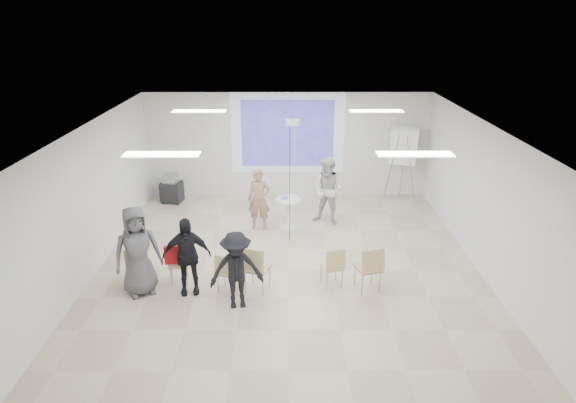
{
  "coord_description": "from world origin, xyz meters",
  "views": [
    {
      "loc": [
        -0.03,
        -8.82,
        5.08
      ],
      "look_at": [
        0.0,
        0.8,
        1.25
      ],
      "focal_mm": 30.0,
      "sensor_mm": 36.0,
      "label": 1
    }
  ],
  "objects_px": {
    "chair_far_left": "(135,262)",
    "flipchart_easel": "(404,147)",
    "chair_right_inner": "(333,264)",
    "av_cart": "(172,189)",
    "audience_left": "(186,251)",
    "audience_mid": "(236,266)",
    "pedestal_table": "(288,212)",
    "player_right": "(329,188)",
    "chair_right_far": "(370,266)",
    "chair_left_inner": "(227,270)",
    "audience_outer": "(137,246)",
    "chair_left_mid": "(178,262)",
    "chair_center": "(256,266)",
    "player_left": "(259,196)",
    "laptop": "(228,270)"
  },
  "relations": [
    {
      "from": "chair_far_left",
      "to": "flipchart_easel",
      "type": "height_order",
      "value": "flipchart_easel"
    },
    {
      "from": "chair_right_inner",
      "to": "av_cart",
      "type": "xyz_separation_m",
      "value": [
        -4.15,
        4.55,
        -0.12
      ]
    },
    {
      "from": "flipchart_easel",
      "to": "chair_far_left",
      "type": "bearing_deg",
      "value": -119.88
    },
    {
      "from": "audience_left",
      "to": "audience_mid",
      "type": "height_order",
      "value": "audience_left"
    },
    {
      "from": "pedestal_table",
      "to": "player_right",
      "type": "height_order",
      "value": "player_right"
    },
    {
      "from": "chair_far_left",
      "to": "chair_right_inner",
      "type": "distance_m",
      "value": 3.88
    },
    {
      "from": "player_right",
      "to": "chair_right_far",
      "type": "relative_size",
      "value": 2.01
    },
    {
      "from": "chair_left_inner",
      "to": "audience_outer",
      "type": "height_order",
      "value": "audience_outer"
    },
    {
      "from": "chair_left_mid",
      "to": "audience_outer",
      "type": "relative_size",
      "value": 0.4
    },
    {
      "from": "audience_mid",
      "to": "av_cart",
      "type": "bearing_deg",
      "value": 103.65
    },
    {
      "from": "chair_center",
      "to": "flipchart_easel",
      "type": "height_order",
      "value": "flipchart_easel"
    },
    {
      "from": "chair_far_left",
      "to": "audience_mid",
      "type": "xyz_separation_m",
      "value": [
        2.08,
        -0.79,
        0.37
      ]
    },
    {
      "from": "audience_left",
      "to": "flipchart_easel",
      "type": "xyz_separation_m",
      "value": [
        5.15,
        4.97,
        0.65
      ]
    },
    {
      "from": "chair_left_mid",
      "to": "chair_center",
      "type": "distance_m",
      "value": 1.59
    },
    {
      "from": "chair_right_inner",
      "to": "av_cart",
      "type": "height_order",
      "value": "chair_right_inner"
    },
    {
      "from": "pedestal_table",
      "to": "player_left",
      "type": "height_order",
      "value": "player_left"
    },
    {
      "from": "player_right",
      "to": "chair_center",
      "type": "xyz_separation_m",
      "value": [
        -1.65,
        -3.26,
        -0.39
      ]
    },
    {
      "from": "chair_left_mid",
      "to": "chair_right_inner",
      "type": "xyz_separation_m",
      "value": [
        3.05,
        -0.16,
        0.03
      ]
    },
    {
      "from": "chair_far_left",
      "to": "chair_center",
      "type": "xyz_separation_m",
      "value": [
        2.38,
        -0.31,
        0.09
      ]
    },
    {
      "from": "chair_right_far",
      "to": "flipchart_easel",
      "type": "height_order",
      "value": "flipchart_easel"
    },
    {
      "from": "chair_left_inner",
      "to": "audience_left",
      "type": "xyz_separation_m",
      "value": [
        -0.74,
        -0.0,
        0.41
      ]
    },
    {
      "from": "chair_center",
      "to": "audience_outer",
      "type": "height_order",
      "value": "audience_outer"
    },
    {
      "from": "chair_far_left",
      "to": "audience_mid",
      "type": "relative_size",
      "value": 0.48
    },
    {
      "from": "player_right",
      "to": "chair_right_inner",
      "type": "relative_size",
      "value": 2.27
    },
    {
      "from": "audience_left",
      "to": "av_cart",
      "type": "bearing_deg",
      "value": 97.31
    },
    {
      "from": "pedestal_table",
      "to": "chair_left_mid",
      "type": "height_order",
      "value": "pedestal_table"
    },
    {
      "from": "pedestal_table",
      "to": "chair_left_inner",
      "type": "distance_m",
      "value": 3.16
    },
    {
      "from": "chair_left_inner",
      "to": "chair_center",
      "type": "bearing_deg",
      "value": 16.7
    },
    {
      "from": "chair_far_left",
      "to": "av_cart",
      "type": "height_order",
      "value": "av_cart"
    },
    {
      "from": "chair_left_inner",
      "to": "audience_outer",
      "type": "xyz_separation_m",
      "value": [
        -1.65,
        -0.01,
        0.52
      ]
    },
    {
      "from": "player_left",
      "to": "chair_right_inner",
      "type": "distance_m",
      "value": 3.19
    },
    {
      "from": "player_right",
      "to": "audience_mid",
      "type": "relative_size",
      "value": 1.14
    },
    {
      "from": "player_left",
      "to": "laptop",
      "type": "distance_m",
      "value": 2.9
    },
    {
      "from": "player_left",
      "to": "chair_left_inner",
      "type": "bearing_deg",
      "value": -95.08
    },
    {
      "from": "chair_left_mid",
      "to": "audience_left",
      "type": "relative_size",
      "value": 0.45
    },
    {
      "from": "audience_outer",
      "to": "chair_far_left",
      "type": "bearing_deg",
      "value": 93.09
    },
    {
      "from": "player_right",
      "to": "audience_outer",
      "type": "bearing_deg",
      "value": -115.66
    },
    {
      "from": "audience_left",
      "to": "audience_outer",
      "type": "relative_size",
      "value": 0.9
    },
    {
      "from": "chair_far_left",
      "to": "laptop",
      "type": "height_order",
      "value": "chair_far_left"
    },
    {
      "from": "chair_left_inner",
      "to": "audience_left",
      "type": "height_order",
      "value": "audience_left"
    },
    {
      "from": "chair_center",
      "to": "chair_right_far",
      "type": "bearing_deg",
      "value": 19.6
    },
    {
      "from": "chair_left_inner",
      "to": "av_cart",
      "type": "xyz_separation_m",
      "value": [
        -2.1,
        4.71,
        -0.09
      ]
    },
    {
      "from": "chair_left_inner",
      "to": "chair_right_inner",
      "type": "relative_size",
      "value": 0.95
    },
    {
      "from": "chair_right_far",
      "to": "laptop",
      "type": "distance_m",
      "value": 2.72
    },
    {
      "from": "laptop",
      "to": "chair_left_inner",
      "type": "bearing_deg",
      "value": 93.98
    },
    {
      "from": "chair_far_left",
      "to": "laptop",
      "type": "bearing_deg",
      "value": -25.81
    },
    {
      "from": "chair_left_mid",
      "to": "chair_right_inner",
      "type": "distance_m",
      "value": 3.05
    },
    {
      "from": "chair_left_inner",
      "to": "chair_right_far",
      "type": "bearing_deg",
      "value": 17.71
    },
    {
      "from": "chair_right_inner",
      "to": "audience_outer",
      "type": "xyz_separation_m",
      "value": [
        -3.7,
        -0.17,
        0.49
      ]
    },
    {
      "from": "audience_mid",
      "to": "av_cart",
      "type": "distance_m",
      "value": 5.72
    }
  ]
}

